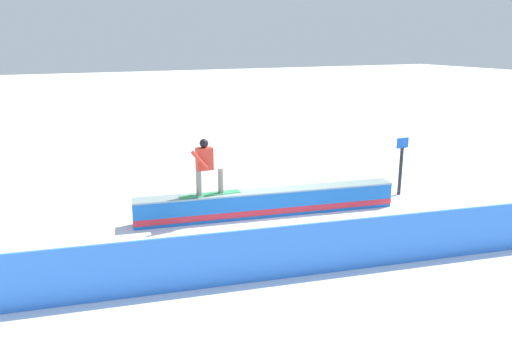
# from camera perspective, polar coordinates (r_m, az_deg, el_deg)

# --- Properties ---
(ground_plane) EXTENTS (120.00, 120.00, 0.00)m
(ground_plane) POSITION_cam_1_polar(r_m,az_deg,el_deg) (13.04, 1.38, -5.10)
(ground_plane) COLOR white
(grind_box) EXTENTS (6.85, 1.67, 0.68)m
(grind_box) POSITION_cam_1_polar(r_m,az_deg,el_deg) (12.94, 1.39, -3.81)
(grind_box) COLOR #1D63B5
(grind_box) RESTS_ON ground_plane
(snowboarder) EXTENTS (1.55, 0.42, 1.43)m
(snowboarder) POSITION_cam_1_polar(r_m,az_deg,el_deg) (12.27, -5.76, 0.64)
(snowboarder) COLOR #2C9256
(snowboarder) RESTS_ON grind_box
(safety_fence) EXTENTS (13.71, 2.39, 1.06)m
(safety_fence) POSITION_cam_1_polar(r_m,az_deg,el_deg) (10.02, 10.37, -8.43)
(safety_fence) COLOR #3477E7
(safety_fence) RESTS_ON ground_plane
(trail_marker) EXTENTS (0.40, 0.10, 1.70)m
(trail_marker) POSITION_cam_1_polar(r_m,az_deg,el_deg) (15.06, 16.28, 0.69)
(trail_marker) COLOR #262628
(trail_marker) RESTS_ON ground_plane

